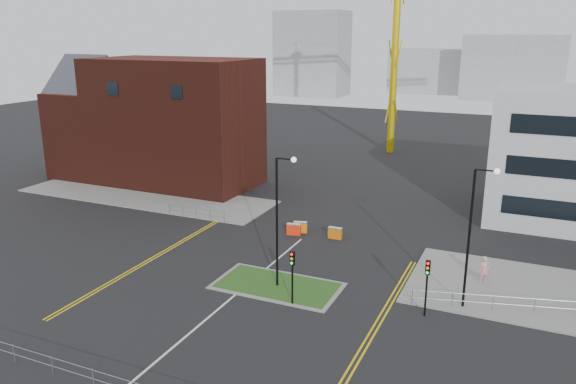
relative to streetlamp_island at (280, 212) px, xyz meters
name	(u,v)px	position (x,y,z in m)	size (l,w,h in m)	color
ground	(187,336)	(-2.22, -8.00, -5.41)	(200.00, 200.00, 0.00)	black
pavement_left	(145,196)	(-22.22, 14.00, -5.35)	(28.00, 8.00, 0.12)	slate
island_kerb	(277,286)	(-0.22, 0.00, -5.37)	(8.60, 4.60, 0.08)	slate
grass_island	(277,286)	(-0.22, 0.00, -5.35)	(8.00, 4.00, 0.12)	#244717
brick_building	(153,122)	(-25.19, 20.00, 1.44)	(24.20, 10.07, 14.24)	#3F160F
streetlamp_island	(280,212)	(0.00, 0.00, 0.00)	(1.46, 0.36, 9.18)	black
streetlamp_right_near	(474,227)	(12.00, 2.00, 0.00)	(1.46, 0.36, 9.18)	black
traffic_light_island	(292,268)	(1.78, -2.02, -2.85)	(0.28, 0.33, 3.65)	black
traffic_light_right	(427,277)	(9.78, -0.02, -2.85)	(0.28, 0.33, 3.65)	black
railing_front	(114,381)	(-2.22, -14.00, -4.63)	(24.05, 0.05, 1.10)	gray
railing_left	(196,211)	(-13.22, 10.00, -4.67)	(6.05, 0.05, 1.10)	gray
centre_line	(205,320)	(-2.22, -6.00, -5.41)	(0.15, 30.00, 0.01)	silver
yellow_left_a	(162,252)	(-11.22, 2.00, -5.41)	(0.12, 24.00, 0.01)	gold
yellow_left_b	(166,252)	(-10.92, 2.00, -5.41)	(0.12, 24.00, 0.01)	gold
yellow_right_a	(376,322)	(7.28, -2.00, -5.41)	(0.12, 20.00, 0.01)	gold
yellow_right_b	(381,323)	(7.58, -2.00, -5.41)	(0.12, 20.00, 0.01)	gold
skyline_a	(312,54)	(-42.22, 112.00, 5.59)	(18.00, 12.00, 22.00)	gray
skyline_b	(513,68)	(7.78, 122.00, 2.59)	(24.00, 12.00, 16.00)	gray
skyline_d	(445,71)	(-10.22, 132.00, 0.59)	(30.00, 12.00, 12.00)	gray
pedestrian	(484,270)	(12.61, 6.25, -4.42)	(0.72, 0.48, 1.99)	pink
barrier_left	(294,229)	(-3.22, 9.75, -4.87)	(1.24, 0.62, 1.00)	#F42D0D
barrier_mid	(300,227)	(-2.95, 10.54, -4.89)	(1.21, 0.68, 0.97)	orange
barrier_right	(335,233)	(0.31, 10.34, -4.88)	(1.17, 0.40, 0.98)	#D3610B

